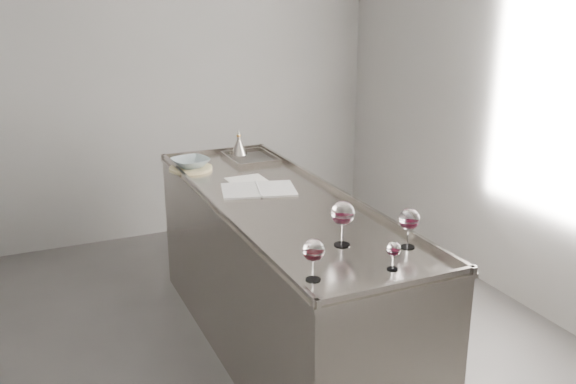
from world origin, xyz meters
name	(u,v)px	position (x,y,z in m)	size (l,w,h in m)	color
room_shell	(207,141)	(0.00, 0.00, 1.40)	(4.54, 5.04, 2.84)	#4A4745
counter	(280,277)	(0.50, 0.30, 0.47)	(0.77, 2.42, 0.97)	gray
wine_glass_left	(314,251)	(0.23, -0.68, 1.07)	(0.09, 0.09, 0.18)	white
wine_glass_middle	(343,214)	(0.51, -0.40, 1.09)	(0.11, 0.11, 0.22)	white
wine_glass_right	(409,220)	(0.77, -0.55, 1.07)	(0.10, 0.10, 0.19)	white
wine_glass_small	(393,250)	(0.58, -0.72, 1.03)	(0.06, 0.06, 0.13)	white
notebook	(259,190)	(0.47, 0.53, 0.95)	(0.49, 0.40, 0.02)	white
loose_paper_top	(251,183)	(0.48, 0.70, 0.94)	(0.23, 0.33, 0.00)	white
trivet	(191,168)	(0.22, 1.13, 0.95)	(0.28, 0.28, 0.02)	#D6C38A
ceramic_bowl	(190,163)	(0.23, 1.13, 0.99)	(0.23, 0.23, 0.06)	#889A9E
wine_funnel	(239,147)	(0.65, 1.38, 0.99)	(0.12, 0.12, 0.18)	gray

